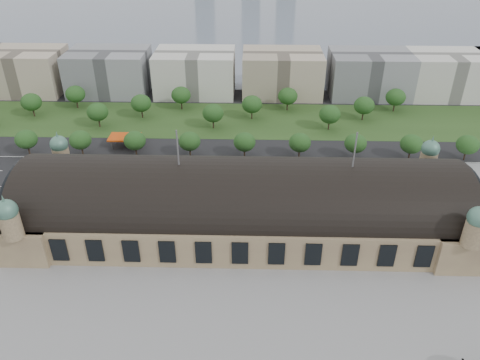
{
  "coord_description": "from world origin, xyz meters",
  "views": [
    {
      "loc": [
        2.96,
        -129.27,
        98.05
      ],
      "look_at": [
        -0.81,
        10.05,
        14.0
      ],
      "focal_mm": 35.0,
      "sensor_mm": 36.0,
      "label": 1
    }
  ],
  "objects_px": {
    "parked_car_1": "(88,187)",
    "traffic_car_3": "(171,169)",
    "bus_mid": "(271,185)",
    "petrol_station": "(129,137)",
    "parked_car_3": "(111,188)",
    "parked_car_2": "(72,192)",
    "bus_east": "(284,183)",
    "parked_car_5": "(107,193)",
    "bus_west": "(201,184)",
    "traffic_car_2": "(133,179)",
    "parked_car_4": "(104,189)",
    "parked_car_6": "(144,193)",
    "traffic_car_4": "(214,178)",
    "traffic_car_5": "(373,168)",
    "parked_car_0": "(40,188)",
    "traffic_car_6": "(396,180)"
  },
  "relations": [
    {
      "from": "parked_car_1",
      "to": "traffic_car_3",
      "type": "bearing_deg",
      "value": 82.91
    },
    {
      "from": "parked_car_1",
      "to": "bus_mid",
      "type": "bearing_deg",
      "value": 57.6
    },
    {
      "from": "petrol_station",
      "to": "parked_car_3",
      "type": "height_order",
      "value": "petrol_station"
    },
    {
      "from": "parked_car_2",
      "to": "bus_east",
      "type": "relative_size",
      "value": 0.41
    },
    {
      "from": "parked_car_5",
      "to": "bus_west",
      "type": "xyz_separation_m",
      "value": [
        36.01,
        6.0,
        0.74
      ]
    },
    {
      "from": "traffic_car_2",
      "to": "bus_east",
      "type": "bearing_deg",
      "value": 94.05
    },
    {
      "from": "parked_car_5",
      "to": "parked_car_4",
      "type": "bearing_deg",
      "value": -169.06
    },
    {
      "from": "parked_car_6",
      "to": "traffic_car_2",
      "type": "bearing_deg",
      "value": -173.7
    },
    {
      "from": "parked_car_1",
      "to": "bus_mid",
      "type": "height_order",
      "value": "bus_mid"
    },
    {
      "from": "petrol_station",
      "to": "parked_car_4",
      "type": "bearing_deg",
      "value": -90.73
    },
    {
      "from": "traffic_car_4",
      "to": "petrol_station",
      "type": "bearing_deg",
      "value": -130.77
    },
    {
      "from": "traffic_car_5",
      "to": "parked_car_0",
      "type": "bearing_deg",
      "value": 92.68
    },
    {
      "from": "petrol_station",
      "to": "parked_car_1",
      "type": "bearing_deg",
      "value": -100.3
    },
    {
      "from": "parked_car_0",
      "to": "bus_east",
      "type": "relative_size",
      "value": 0.32
    },
    {
      "from": "traffic_car_6",
      "to": "bus_west",
      "type": "distance_m",
      "value": 78.61
    },
    {
      "from": "traffic_car_2",
      "to": "bus_west",
      "type": "bearing_deg",
      "value": 87.98
    },
    {
      "from": "traffic_car_4",
      "to": "parked_car_5",
      "type": "relative_size",
      "value": 0.83
    },
    {
      "from": "traffic_car_2",
      "to": "parked_car_4",
      "type": "bearing_deg",
      "value": -44.1
    },
    {
      "from": "traffic_car_2",
      "to": "parked_car_6",
      "type": "distance_m",
      "value": 12.67
    },
    {
      "from": "petrol_station",
      "to": "parked_car_2",
      "type": "height_order",
      "value": "petrol_station"
    },
    {
      "from": "traffic_car_5",
      "to": "parked_car_3",
      "type": "relative_size",
      "value": 1.22
    },
    {
      "from": "parked_car_4",
      "to": "parked_car_1",
      "type": "bearing_deg",
      "value": -123.81
    },
    {
      "from": "parked_car_4",
      "to": "bus_east",
      "type": "xyz_separation_m",
      "value": [
        70.58,
        4.3,
        1.02
      ]
    },
    {
      "from": "traffic_car_3",
      "to": "bus_east",
      "type": "height_order",
      "value": "bus_east"
    },
    {
      "from": "petrol_station",
      "to": "parked_car_6",
      "type": "height_order",
      "value": "petrol_station"
    },
    {
      "from": "traffic_car_6",
      "to": "parked_car_1",
      "type": "distance_m",
      "value": 123.33
    },
    {
      "from": "traffic_car_6",
      "to": "bus_west",
      "type": "bearing_deg",
      "value": -90.48
    },
    {
      "from": "traffic_car_3",
      "to": "traffic_car_6",
      "type": "height_order",
      "value": "traffic_car_3"
    },
    {
      "from": "bus_west",
      "to": "bus_mid",
      "type": "xyz_separation_m",
      "value": [
        27.51,
        0.0,
        0.31
      ]
    },
    {
      "from": "bus_mid",
      "to": "traffic_car_3",
      "type": "bearing_deg",
      "value": 75.58
    },
    {
      "from": "traffic_car_5",
      "to": "traffic_car_6",
      "type": "height_order",
      "value": "traffic_car_5"
    },
    {
      "from": "parked_car_6",
      "to": "bus_west",
      "type": "bearing_deg",
      "value": 78.55
    },
    {
      "from": "traffic_car_3",
      "to": "bus_west",
      "type": "distance_m",
      "value": 19.56
    },
    {
      "from": "traffic_car_2",
      "to": "bus_east",
      "type": "distance_m",
      "value": 61.2
    },
    {
      "from": "parked_car_3",
      "to": "traffic_car_4",
      "type": "bearing_deg",
      "value": 75.37
    },
    {
      "from": "traffic_car_3",
      "to": "parked_car_1",
      "type": "bearing_deg",
      "value": 111.84
    },
    {
      "from": "parked_car_2",
      "to": "parked_car_6",
      "type": "relative_size",
      "value": 1.02
    },
    {
      "from": "traffic_car_2",
      "to": "parked_car_1",
      "type": "distance_m",
      "value": 17.56
    },
    {
      "from": "parked_car_0",
      "to": "parked_car_2",
      "type": "relative_size",
      "value": 0.79
    },
    {
      "from": "parked_car_5",
      "to": "parked_car_2",
      "type": "bearing_deg",
      "value": -111.96
    },
    {
      "from": "petrol_station",
      "to": "parked_car_0",
      "type": "height_order",
      "value": "petrol_station"
    },
    {
      "from": "petrol_station",
      "to": "parked_car_6",
      "type": "bearing_deg",
      "value": -70.22
    },
    {
      "from": "parked_car_1",
      "to": "traffic_car_4",
      "type": "bearing_deg",
      "value": 65.95
    },
    {
      "from": "traffic_car_2",
      "to": "traffic_car_5",
      "type": "relative_size",
      "value": 1.05
    },
    {
      "from": "parked_car_6",
      "to": "bus_east",
      "type": "height_order",
      "value": "bus_east"
    },
    {
      "from": "petrol_station",
      "to": "bus_east",
      "type": "xyz_separation_m",
      "value": [
        70.05,
        -37.01,
        -1.17
      ]
    },
    {
      "from": "parked_car_1",
      "to": "parked_car_6",
      "type": "height_order",
      "value": "parked_car_6"
    },
    {
      "from": "traffic_car_6",
      "to": "parked_car_2",
      "type": "relative_size",
      "value": 1.01
    },
    {
      "from": "traffic_car_5",
      "to": "bus_mid",
      "type": "xyz_separation_m",
      "value": [
        -43.33,
        -16.36,
        0.99
      ]
    },
    {
      "from": "traffic_car_6",
      "to": "bus_west",
      "type": "height_order",
      "value": "bus_west"
    }
  ]
}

